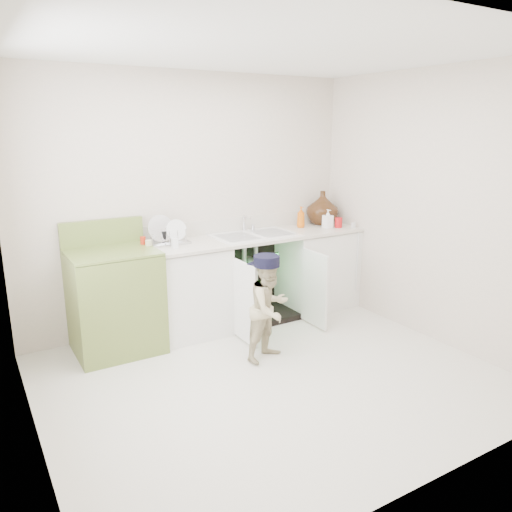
# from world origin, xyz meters

# --- Properties ---
(ground) EXTENTS (3.50, 3.50, 0.00)m
(ground) POSITION_xyz_m (0.00, 0.00, 0.00)
(ground) COLOR beige
(ground) RESTS_ON ground
(room_shell) EXTENTS (6.00, 5.50, 1.26)m
(room_shell) POSITION_xyz_m (0.00, 0.00, 1.25)
(room_shell) COLOR beige
(room_shell) RESTS_ON ground
(counter_run) EXTENTS (2.44, 1.02, 1.28)m
(counter_run) POSITION_xyz_m (0.59, 1.21, 0.48)
(counter_run) COLOR white
(counter_run) RESTS_ON ground
(avocado_stove) EXTENTS (0.75, 0.65, 1.16)m
(avocado_stove) POSITION_xyz_m (-0.92, 1.18, 0.48)
(avocado_stove) COLOR olive
(avocado_stove) RESTS_ON ground
(repair_worker) EXTENTS (0.71, 0.78, 0.93)m
(repair_worker) POSITION_xyz_m (0.18, 0.32, 0.47)
(repair_worker) COLOR #C5B68D
(repair_worker) RESTS_ON ground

